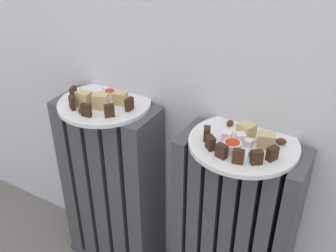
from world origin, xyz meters
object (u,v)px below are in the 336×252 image
jam_bowl_right (232,146)px  fork (252,145)px  plate_left (105,103)px  radiator_right (232,238)px  radiator_left (113,190)px  plate_right (243,144)px  jam_bowl_left (110,94)px

jam_bowl_right → fork: 0.06m
plate_left → fork: size_ratio=3.06×
plate_left → radiator_right: bearing=-0.0°
radiator_right → plate_left: bearing=180.0°
plate_left → jam_bowl_right: size_ratio=6.35×
radiator_left → plate_right: plate_right is taller
plate_right → fork: (0.02, -0.01, 0.01)m
plate_left → jam_bowl_left: (-0.00, 0.03, 0.02)m
radiator_left → plate_right: 0.56m
radiator_left → fork: (0.47, -0.01, 0.35)m
plate_left → plate_right: (0.44, 0.00, 0.00)m
jam_bowl_left → jam_bowl_right: size_ratio=0.83×
plate_right → jam_bowl_left: size_ratio=7.67×
jam_bowl_left → radiator_left: bearing=-86.0°
radiator_right → jam_bowl_left: (-0.45, 0.03, 0.36)m
jam_bowl_left → radiator_right: bearing=-4.0°
radiator_left → jam_bowl_left: bearing=94.0°
jam_bowl_left → plate_right: bearing=-4.0°
plate_right → jam_bowl_right: (-0.01, -0.06, 0.02)m
radiator_left → fork: fork is taller
plate_right → radiator_right: bearing=-90.0°
jam_bowl_right → fork: bearing=54.1°
radiator_right → jam_bowl_right: size_ratio=14.76×
plate_right → plate_left: bearing=180.0°
plate_left → jam_bowl_left: 0.04m
radiator_left → radiator_right: size_ratio=1.00×
fork → radiator_left: bearing=179.0°
radiator_left → fork: bearing=-1.0°
plate_left → jam_bowl_right: bearing=-7.2°
radiator_left → radiator_right: 0.44m
plate_left → radiator_left: bearing=-135.0°
radiator_right → jam_bowl_left: bearing=176.0°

